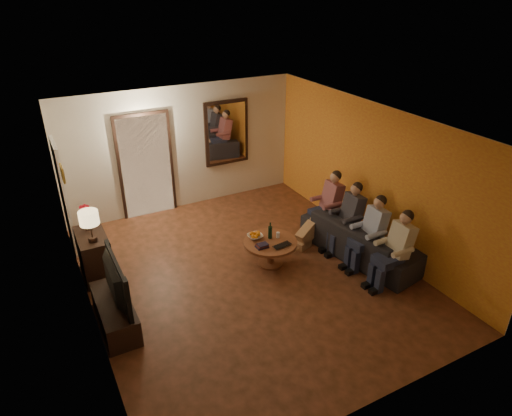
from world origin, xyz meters
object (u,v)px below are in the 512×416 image
person_b (371,234)px  person_d (329,206)px  dresser (94,255)px  bowl (255,236)px  tv (110,282)px  table_lamp (90,226)px  wine_bottle (270,230)px  dog (307,232)px  laptop (284,247)px  coffee_table (270,252)px  person_a (396,251)px  tv_stand (115,313)px  sofa (362,239)px  person_c (349,220)px

person_b → person_d: 1.20m
dresser → person_b: person_b is taller
person_b → bowl: 1.97m
tv → person_b: bearing=-96.7°
table_lamp → person_b: 4.56m
person_d → wine_bottle: bearing=-169.1°
person_d → dresser: bearing=170.6°
dog → laptop: size_ratio=1.70×
table_lamp → coffee_table: 2.98m
table_lamp → laptop: size_ratio=1.64×
person_a → coffee_table: 2.09m
tv_stand → tv: tv is taller
person_d → laptop: 1.54m
tv → person_b: (4.22, -0.50, -0.15)m
tv_stand → dog: bearing=8.3°
sofa → person_d: 0.94m
tv_stand → bowl: bearing=12.1°
person_a → dog: bearing=110.2°
person_b → coffee_table: bearing=151.1°
person_d → coffee_table: bearing=-165.8°
person_d → wine_bottle: 1.46m
dresser → person_d: bearing=-9.4°
dresser → person_b: bearing=-24.2°
tv → dog: size_ratio=2.09×
bowl → person_c: bearing=-14.8°
tv → table_lamp: bearing=0.0°
person_a → coffee_table: person_a is taller
dresser → laptop: size_ratio=2.63×
tv → bowl: (2.55, 0.55, -0.27)m
tv → dog: 3.69m
person_a → wine_bottle: person_a is taller
table_lamp → person_b: bearing=-21.7°
dresser → tv_stand: (0.00, -1.40, -0.18)m
sofa → bowl: bearing=57.7°
dog → person_a: bearing=-87.9°
laptop → table_lamp: bearing=150.0°
laptop → person_b: bearing=-29.5°
person_c → bowl: size_ratio=4.63×
dresser → table_lamp: table_lamp is taller
table_lamp → person_c: 4.38m
person_a → person_d: (0.00, 1.80, 0.00)m
person_a → person_b: size_ratio=1.00×
sofa → person_a: size_ratio=1.91×
coffee_table → bowl: (-0.18, 0.22, 0.26)m
person_a → person_c: bearing=90.0°
dresser → person_d: 4.28m
coffee_table → bowl: 0.38m
person_b → laptop: person_b is taller
bowl → dresser: bearing=161.5°
table_lamp → tv_stand: (0.00, -1.18, -0.83)m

